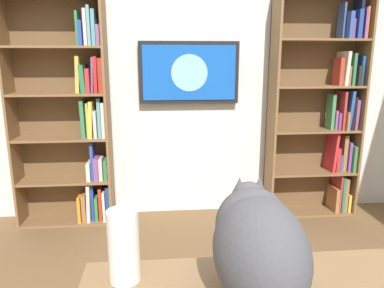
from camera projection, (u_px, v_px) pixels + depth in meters
name	position (u px, v px, depth m)	size (l,w,h in m)	color
wall_back	(190.00, 77.00, 3.47)	(4.52, 0.06, 2.70)	silver
bookshelf_left	(326.00, 110.00, 3.49)	(0.87, 0.28, 2.12)	brown
bookshelf_right	(73.00, 121.00, 3.29)	(0.86, 0.28, 2.03)	brown
wall_mounted_tv	(189.00, 73.00, 3.37)	(0.93, 0.07, 0.57)	black
cat	(257.00, 243.00, 1.17)	(0.30, 0.57, 0.37)	#4C4C51
paper_towel_roll	(124.00, 246.00, 1.27)	(0.11, 0.11, 0.26)	white
coffee_mug	(298.00, 263.00, 1.31)	(0.08, 0.08, 0.10)	white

